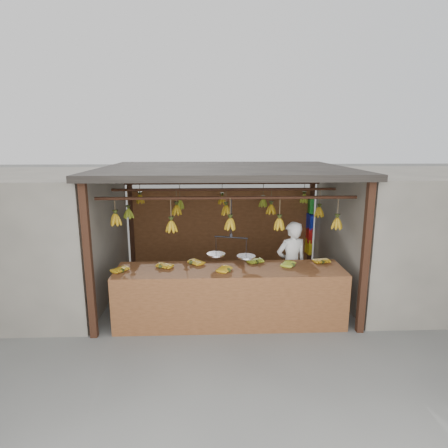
{
  "coord_description": "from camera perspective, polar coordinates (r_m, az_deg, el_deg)",
  "views": [
    {
      "loc": [
        -0.27,
        -6.64,
        2.86
      ],
      "look_at": [
        0.0,
        0.3,
        1.3
      ],
      "focal_mm": 30.0,
      "sensor_mm": 36.0,
      "label": 1
    }
  ],
  "objects": [
    {
      "name": "stall",
      "position": [
        7.03,
        -0.01,
        5.4
      ],
      "size": [
        4.3,
        3.3,
        2.4
      ],
      "color": "black",
      "rests_on": "ground"
    },
    {
      "name": "balance_scale",
      "position": [
        5.91,
        1.07,
        -4.38
      ],
      "size": [
        0.75,
        0.42,
        0.93
      ],
      "color": "black",
      "rests_on": "ground"
    },
    {
      "name": "neighbor_right",
      "position": [
        7.87,
        27.3,
        -1.32
      ],
      "size": [
        3.0,
        3.0,
        2.3
      ],
      "primitive_type": "cube",
      "color": "slate",
      "rests_on": "ground"
    },
    {
      "name": "ground",
      "position": [
        7.23,
        0.09,
        -10.63
      ],
      "size": [
        80.0,
        80.0,
        0.0
      ],
      "primitive_type": "plane",
      "color": "#5B5B57"
    },
    {
      "name": "bag_bundles",
      "position": [
        8.5,
        12.9,
        -0.45
      ],
      "size": [
        0.08,
        0.26,
        1.27
      ],
      "color": "#199926",
      "rests_on": "ground"
    },
    {
      "name": "neighbor_left",
      "position": [
        7.62,
        -28.08,
        -1.82
      ],
      "size": [
        3.0,
        3.0,
        2.3
      ],
      "primitive_type": "cube",
      "color": "slate",
      "rests_on": "ground"
    },
    {
      "name": "vendor",
      "position": [
        6.61,
        10.21,
        -6.07
      ],
      "size": [
        0.63,
        0.49,
        1.52
      ],
      "primitive_type": "imported",
      "rotation": [
        0.0,
        0.0,
        3.39
      ],
      "color": "white",
      "rests_on": "ground"
    },
    {
      "name": "hanging_bananas",
      "position": [
        6.77,
        0.08,
        2.02
      ],
      "size": [
        3.62,
        2.22,
        0.39
      ],
      "color": "#B08312",
      "rests_on": "ground"
    },
    {
      "name": "counter",
      "position": [
        5.83,
        0.95,
        -8.98
      ],
      "size": [
        3.56,
        0.81,
        0.96
      ],
      "color": "brown",
      "rests_on": "ground"
    }
  ]
}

